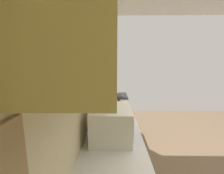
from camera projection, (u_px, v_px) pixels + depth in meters
name	position (u px, v px, depth m)	size (l,w,h in m)	color
wall_back	(83.00, 88.00, 1.71)	(3.98, 0.12, 2.71)	beige
upper_cabinets	(98.00, 37.00, 1.29)	(1.97, 0.31, 0.69)	#D2BC66
oven_range	(114.00, 114.00, 3.41)	(0.62, 0.62, 1.06)	black
microwave	(111.00, 123.00, 1.50)	(0.47, 0.40, 0.33)	white
kettle	(119.00, 106.00, 2.30)	(0.15, 0.11, 0.19)	red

